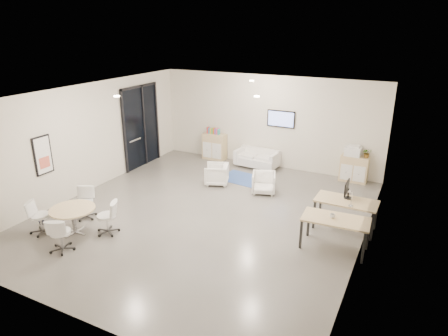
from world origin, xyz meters
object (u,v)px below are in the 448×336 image
at_px(armchair_left, 217,173).
at_px(desk_front, 336,222).
at_px(round_table, 73,212).
at_px(sideboard_right, 354,169).
at_px(sideboard_left, 215,147).
at_px(armchair_right, 264,182).
at_px(loveseat, 257,159).
at_px(desk_rear, 346,203).

distance_m(armchair_left, desk_front, 4.77).
distance_m(armchair_left, round_table, 4.65).
xyz_separation_m(sideboard_right, armchair_left, (-3.83, -2.20, -0.07)).
height_order(sideboard_left, sideboard_right, sideboard_left).
height_order(sideboard_right, armchair_right, sideboard_right).
relative_size(loveseat, armchair_right, 2.19).
bearing_deg(desk_front, armchair_right, 135.35).
height_order(sideboard_left, desk_front, sideboard_left).
relative_size(armchair_left, round_table, 0.67).
bearing_deg(desk_rear, sideboard_left, 149.16).
distance_m(desk_rear, round_table, 6.63).
height_order(armchair_left, desk_rear, desk_rear).
bearing_deg(armchair_left, desk_front, 40.84).
height_order(armchair_right, round_table, armchair_right).
distance_m(sideboard_right, desk_front, 4.47).
relative_size(loveseat, desk_front, 1.02).
distance_m(loveseat, armchair_right, 2.29).
distance_m(armchair_right, desk_rear, 2.90).
distance_m(sideboard_right, desk_rear, 3.41).
bearing_deg(sideboard_right, armchair_left, -150.19).
bearing_deg(round_table, sideboard_left, 86.83).
height_order(desk_rear, desk_front, desk_rear).
distance_m(sideboard_left, desk_rear, 6.41).
xyz_separation_m(armchair_left, desk_rear, (4.21, -1.18, 0.33)).
xyz_separation_m(loveseat, armchair_right, (1.04, -2.04, 0.05)).
height_order(sideboard_right, desk_front, sideboard_right).
relative_size(desk_rear, desk_front, 0.99).
height_order(desk_rear, round_table, desk_rear).
relative_size(sideboard_right, desk_front, 0.58).
relative_size(sideboard_left, armchair_right, 1.40).
bearing_deg(sideboard_right, loveseat, -177.59).
height_order(sideboard_right, round_table, sideboard_right).
bearing_deg(armchair_right, sideboard_left, 122.82).
bearing_deg(sideboard_right, desk_front, -85.50).
xyz_separation_m(loveseat, armchair_left, (-0.55, -2.06, 0.06)).
height_order(armchair_left, round_table, armchair_left).
height_order(loveseat, armchair_left, armchair_left).
bearing_deg(desk_front, desk_rear, 85.24).
bearing_deg(armchair_right, round_table, -145.86).
xyz_separation_m(desk_front, round_table, (-5.79, -2.11, -0.12)).
xyz_separation_m(sideboard_left, armchair_right, (2.83, -2.17, -0.14)).
distance_m(desk_rear, desk_front, 1.07).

